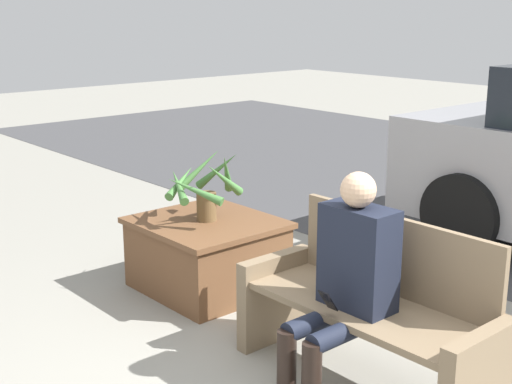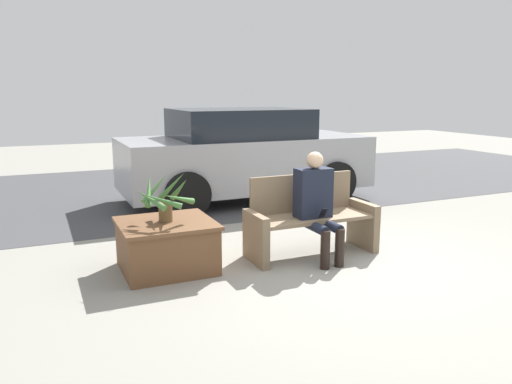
% 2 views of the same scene
% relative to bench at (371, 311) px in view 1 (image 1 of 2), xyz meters
% --- Properties ---
extents(bench, '(1.53, 0.56, 0.92)m').
position_rel_bench_xyz_m(bench, '(0.00, 0.00, 0.00)').
color(bench, '#7A664C').
rests_on(bench, ground_plane).
extents(person_seated, '(0.41, 0.60, 1.23)m').
position_rel_bench_xyz_m(person_seated, '(-0.02, -0.18, 0.26)').
color(person_seated, black).
rests_on(person_seated, ground_plane).
extents(planter_box, '(0.99, 0.92, 0.54)m').
position_rel_bench_xyz_m(planter_box, '(-1.68, 0.14, -0.13)').
color(planter_box, brown).
rests_on(planter_box, ground_plane).
extents(potted_plant, '(0.61, 0.57, 0.53)m').
position_rel_bench_xyz_m(potted_plant, '(-1.69, 0.13, 0.38)').
color(potted_plant, brown).
rests_on(potted_plant, planter_box).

